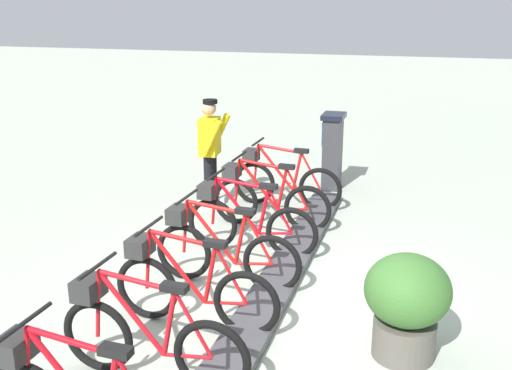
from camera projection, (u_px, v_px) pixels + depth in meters
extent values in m
plane|color=#AEB8A6|center=(268.00, 303.00, 6.40)|extent=(60.00, 60.00, 0.00)
cube|color=#47474C|center=(268.00, 298.00, 6.38)|extent=(0.44, 7.34, 0.10)
cube|color=#38383D|center=(332.00, 154.00, 10.12)|extent=(0.28, 0.44, 1.20)
cube|color=#194C8C|center=(324.00, 133.00, 10.06)|extent=(0.03, 0.30, 0.40)
cube|color=black|center=(334.00, 116.00, 9.93)|extent=(0.36, 0.52, 0.08)
torus|color=black|center=(320.00, 189.00, 9.10)|extent=(0.67, 0.09, 0.67)
torus|color=black|center=(254.00, 183.00, 9.42)|extent=(0.67, 0.09, 0.67)
cylinder|color=red|center=(275.00, 168.00, 9.23)|extent=(0.60, 0.06, 0.70)
cylinder|color=red|center=(297.00, 172.00, 9.14)|extent=(0.16, 0.05, 0.61)
cylinder|color=red|center=(279.00, 149.00, 9.13)|extent=(0.69, 0.07, 0.11)
cylinder|color=red|center=(306.00, 190.00, 9.17)|extent=(0.43, 0.05, 0.09)
cylinder|color=red|center=(311.00, 171.00, 9.07)|extent=(0.33, 0.04, 0.56)
cylinder|color=red|center=(256.00, 164.00, 9.32)|extent=(0.10, 0.04, 0.62)
cube|color=black|center=(301.00, 151.00, 9.02)|extent=(0.22, 0.11, 0.06)
cylinder|color=black|center=(258.00, 142.00, 9.20)|extent=(0.05, 0.54, 0.03)
cube|color=#2D2D2D|center=(251.00, 155.00, 9.30)|extent=(0.21, 0.29, 0.18)
torus|color=black|center=(307.00, 209.00, 8.25)|extent=(0.67, 0.09, 0.67)
torus|color=black|center=(236.00, 201.00, 8.56)|extent=(0.67, 0.09, 0.67)
cylinder|color=red|center=(258.00, 185.00, 8.38)|extent=(0.60, 0.06, 0.70)
cylinder|color=red|center=(282.00, 189.00, 8.28)|extent=(0.16, 0.05, 0.61)
cylinder|color=red|center=(263.00, 164.00, 8.27)|extent=(0.69, 0.07, 0.11)
cylinder|color=red|center=(292.00, 209.00, 8.32)|extent=(0.43, 0.05, 0.09)
cylinder|color=red|center=(297.00, 189.00, 8.21)|extent=(0.33, 0.04, 0.56)
cylinder|color=red|center=(237.00, 181.00, 8.46)|extent=(0.10, 0.04, 0.62)
cube|color=black|center=(287.00, 167.00, 8.17)|extent=(0.22, 0.11, 0.06)
cylinder|color=black|center=(239.00, 156.00, 8.35)|extent=(0.05, 0.54, 0.03)
cube|color=#2D2D2D|center=(232.00, 171.00, 8.45)|extent=(0.21, 0.29, 0.18)
torus|color=black|center=(292.00, 233.00, 7.39)|extent=(0.67, 0.09, 0.67)
torus|color=black|center=(213.00, 224.00, 7.71)|extent=(0.67, 0.09, 0.67)
cylinder|color=red|center=(238.00, 206.00, 7.52)|extent=(0.60, 0.06, 0.70)
cylinder|color=red|center=(264.00, 211.00, 7.43)|extent=(0.16, 0.05, 0.61)
cylinder|color=red|center=(242.00, 183.00, 7.41)|extent=(0.69, 0.07, 0.11)
cylinder|color=red|center=(275.00, 233.00, 7.46)|extent=(0.43, 0.05, 0.09)
cylinder|color=red|center=(280.00, 211.00, 7.36)|extent=(0.33, 0.04, 0.56)
cylinder|color=red|center=(214.00, 201.00, 7.61)|extent=(0.10, 0.04, 0.62)
cube|color=black|center=(268.00, 186.00, 7.31)|extent=(0.22, 0.11, 0.06)
cylinder|color=black|center=(216.00, 174.00, 7.49)|extent=(0.05, 0.54, 0.03)
cube|color=#2D2D2D|center=(208.00, 190.00, 7.59)|extent=(0.21, 0.29, 0.18)
torus|color=black|center=(272.00, 264.00, 6.54)|extent=(0.67, 0.09, 0.67)
torus|color=black|center=(184.00, 252.00, 6.85)|extent=(0.67, 0.09, 0.67)
cylinder|color=red|center=(211.00, 232.00, 6.66)|extent=(0.60, 0.06, 0.70)
cylinder|color=red|center=(240.00, 239.00, 6.57)|extent=(0.16, 0.05, 0.61)
cylinder|color=red|center=(216.00, 207.00, 6.56)|extent=(0.69, 0.07, 0.11)
cylinder|color=red|center=(254.00, 264.00, 6.61)|extent=(0.43, 0.05, 0.09)
cylinder|color=red|center=(259.00, 239.00, 6.50)|extent=(0.33, 0.04, 0.56)
cylinder|color=red|center=(185.00, 227.00, 6.75)|extent=(0.10, 0.04, 0.62)
cube|color=black|center=(245.00, 211.00, 6.46)|extent=(0.22, 0.11, 0.06)
cylinder|color=black|center=(187.00, 197.00, 6.64)|extent=(0.05, 0.54, 0.03)
cube|color=#2D2D2D|center=(178.00, 215.00, 6.73)|extent=(0.21, 0.29, 0.18)
torus|color=black|center=(247.00, 304.00, 5.68)|extent=(0.67, 0.09, 0.67)
torus|color=black|center=(147.00, 288.00, 5.99)|extent=(0.67, 0.09, 0.67)
cylinder|color=red|center=(177.00, 267.00, 5.81)|extent=(0.60, 0.06, 0.70)
cylinder|color=red|center=(210.00, 275.00, 5.72)|extent=(0.16, 0.05, 0.61)
cylinder|color=red|center=(182.00, 239.00, 5.70)|extent=(0.69, 0.07, 0.11)
cylinder|color=red|center=(226.00, 303.00, 5.75)|extent=(0.43, 0.05, 0.09)
cylinder|color=red|center=(231.00, 275.00, 5.64)|extent=(0.33, 0.04, 0.56)
cylinder|color=red|center=(148.00, 260.00, 5.89)|extent=(0.10, 0.04, 0.62)
cube|color=black|center=(215.00, 243.00, 5.60)|extent=(0.22, 0.11, 0.06)
cylinder|color=black|center=(149.00, 226.00, 5.78)|extent=(0.05, 0.54, 0.03)
cube|color=#2D2D2D|center=(140.00, 246.00, 5.88)|extent=(0.21, 0.29, 0.18)
torus|color=black|center=(212.00, 358.00, 4.82)|extent=(0.67, 0.09, 0.67)
torus|color=black|center=(98.00, 336.00, 5.14)|extent=(0.67, 0.09, 0.67)
cylinder|color=red|center=(131.00, 313.00, 4.95)|extent=(0.60, 0.06, 0.70)
cylinder|color=red|center=(169.00, 323.00, 4.86)|extent=(0.16, 0.05, 0.61)
cylinder|color=red|center=(136.00, 281.00, 4.85)|extent=(0.69, 0.07, 0.11)
cylinder|color=red|center=(188.00, 356.00, 4.90)|extent=(0.43, 0.05, 0.09)
cylinder|color=red|center=(193.00, 325.00, 4.79)|extent=(0.33, 0.04, 0.56)
cylinder|color=red|center=(98.00, 304.00, 5.04)|extent=(0.10, 0.04, 0.62)
cube|color=black|center=(174.00, 288.00, 4.75)|extent=(0.22, 0.11, 0.06)
cylinder|color=black|center=(98.00, 266.00, 4.92)|extent=(0.05, 0.54, 0.03)
cube|color=#2D2D2D|center=(89.00, 288.00, 5.02)|extent=(0.21, 0.29, 0.18)
cylinder|color=red|center=(70.00, 341.00, 3.99)|extent=(0.69, 0.07, 0.11)
cylinder|color=red|center=(28.00, 367.00, 4.18)|extent=(0.10, 0.04, 0.62)
cube|color=black|center=(116.00, 351.00, 3.89)|extent=(0.22, 0.11, 0.06)
cylinder|color=black|center=(26.00, 322.00, 4.07)|extent=(0.05, 0.54, 0.03)
cube|color=#2D2D2D|center=(16.00, 347.00, 4.17)|extent=(0.21, 0.29, 0.18)
cube|color=white|center=(217.00, 200.00, 9.51)|extent=(0.27, 0.13, 0.10)
cube|color=white|center=(206.00, 204.00, 9.32)|extent=(0.27, 0.13, 0.10)
cylinder|color=black|center=(212.00, 177.00, 9.40)|extent=(0.15, 0.15, 0.82)
cylinder|color=black|center=(209.00, 181.00, 9.21)|extent=(0.15, 0.15, 0.82)
cube|color=yellow|center=(210.00, 136.00, 9.11)|extent=(0.30, 0.42, 0.56)
cylinder|color=yellow|center=(220.00, 131.00, 9.33)|extent=(0.34, 0.13, 0.57)
cylinder|color=yellow|center=(211.00, 139.00, 8.84)|extent=(0.34, 0.13, 0.57)
sphere|color=tan|center=(209.00, 108.00, 8.98)|extent=(0.22, 0.22, 0.22)
cylinder|color=black|center=(210.00, 101.00, 8.95)|extent=(0.22, 0.22, 0.06)
cylinder|color=#59544C|center=(404.00, 338.00, 5.41)|extent=(0.56, 0.56, 0.35)
ellipsoid|color=#3B6D2E|center=(408.00, 290.00, 5.27)|extent=(0.76, 0.76, 0.64)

